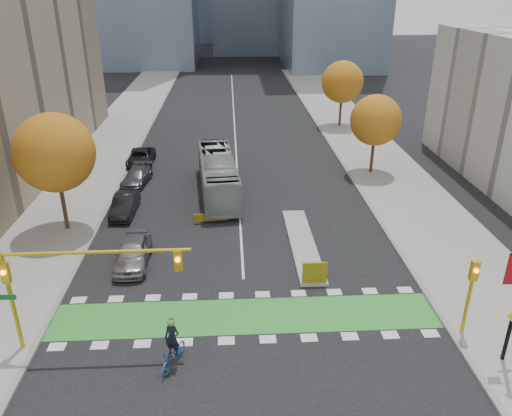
{
  "coord_description": "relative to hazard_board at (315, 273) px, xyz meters",
  "views": [
    {
      "loc": [
        -0.62,
        -19.62,
        15.7
      ],
      "look_at": [
        0.91,
        8.36,
        3.0
      ],
      "focal_mm": 35.0,
      "sensor_mm": 36.0,
      "label": 1
    }
  ],
  "objects": [
    {
      "name": "parked_car_b",
      "position": [
        -12.47,
        10.27,
        -0.07
      ],
      "size": [
        1.64,
        4.45,
        1.45
      ],
      "primitive_type": "imported",
      "rotation": [
        0.0,
        0.0,
        -0.02
      ],
      "color": "black",
      "rests_on": "ground"
    },
    {
      "name": "bike_crossing",
      "position": [
        -4.0,
        -2.7,
        -0.79
      ],
      "size": [
        20.0,
        3.0,
        0.01
      ],
      "primitive_type": "cube",
      "color": "green",
      "rests_on": "ground"
    },
    {
      "name": "median_island",
      "position": [
        0.0,
        4.8,
        -0.72
      ],
      "size": [
        1.6,
        10.0,
        0.16
      ],
      "primitive_type": "cube",
      "color": "gray",
      "rests_on": "ground"
    },
    {
      "name": "parked_car_c",
      "position": [
        -12.59,
        16.36,
        -0.14
      ],
      "size": [
        2.47,
        4.78,
        1.33
      ],
      "primitive_type": "imported",
      "rotation": [
        0.0,
        0.0,
        -0.14
      ],
      "color": "#4D4D52",
      "rests_on": "ground"
    },
    {
      "name": "sidewalk_east",
      "position": [
        9.5,
        15.8,
        -0.73
      ],
      "size": [
        7.0,
        120.0,
        0.15
      ],
      "primitive_type": "cube",
      "color": "gray",
      "rests_on": "ground"
    },
    {
      "name": "tree_east_far",
      "position": [
        8.5,
        33.8,
        4.44
      ],
      "size": [
        4.8,
        4.8,
        7.65
      ],
      "color": "#332114",
      "rests_on": "ground"
    },
    {
      "name": "centre_line",
      "position": [
        -4.0,
        35.8,
        -0.8
      ],
      "size": [
        0.15,
        70.0,
        0.01
      ],
      "primitive_type": "cube",
      "color": "silver",
      "rests_on": "ground"
    },
    {
      "name": "hazard_board",
      "position": [
        0.0,
        0.0,
        0.0
      ],
      "size": [
        1.4,
        0.12,
        1.3
      ],
      "primitive_type": "cube",
      "color": "yellow",
      "rests_on": "median_island"
    },
    {
      "name": "curb_east",
      "position": [
        6.0,
        15.8,
        -0.73
      ],
      "size": [
        0.3,
        120.0,
        0.16
      ],
      "primitive_type": "cube",
      "color": "gray",
      "rests_on": "ground"
    },
    {
      "name": "tree_east_near",
      "position": [
        8.0,
        17.8,
        4.06
      ],
      "size": [
        4.4,
        4.4,
        7.08
      ],
      "color": "#332114",
      "rests_on": "ground"
    },
    {
      "name": "sidewalk_west",
      "position": [
        -17.5,
        15.8,
        -0.73
      ],
      "size": [
        7.0,
        120.0,
        0.15
      ],
      "primitive_type": "cube",
      "color": "gray",
      "rests_on": "ground"
    },
    {
      "name": "parked_car_a",
      "position": [
        -10.63,
        2.91,
        0.02
      ],
      "size": [
        2.0,
        4.83,
        1.63
      ],
      "primitive_type": "imported",
      "rotation": [
        0.0,
        0.0,
        0.02
      ],
      "color": "gray",
      "rests_on": "ground"
    },
    {
      "name": "parked_car_d",
      "position": [
        -13.0,
        21.36,
        -0.11
      ],
      "size": [
        2.39,
        5.04,
        1.39
      ],
      "primitive_type": "imported",
      "rotation": [
        0.0,
        0.0,
        0.02
      ],
      "color": "black",
      "rests_on": "ground"
    },
    {
      "name": "traffic_signal_east",
      "position": [
        6.5,
        -4.71,
        1.93
      ],
      "size": [
        0.35,
        0.43,
        4.1
      ],
      "color": "#BF9914",
      "rests_on": "ground"
    },
    {
      "name": "cyclist",
      "position": [
        -7.33,
        -6.13,
        0.02
      ],
      "size": [
        1.48,
        2.26,
        2.47
      ],
      "rotation": [
        0.0,
        0.0,
        -0.38
      ],
      "color": "#21559A",
      "rests_on": "ground"
    },
    {
      "name": "tree_west",
      "position": [
        -16.0,
        7.8,
        4.82
      ],
      "size": [
        5.2,
        5.2,
        8.22
      ],
      "color": "#332114",
      "rests_on": "ground"
    },
    {
      "name": "curb_west",
      "position": [
        -14.0,
        15.8,
        -0.73
      ],
      "size": [
        0.3,
        120.0,
        0.16
      ],
      "primitive_type": "cube",
      "color": "gray",
      "rests_on": "ground"
    },
    {
      "name": "ground",
      "position": [
        -4.0,
        -4.2,
        -0.8
      ],
      "size": [
        300.0,
        300.0,
        0.0
      ],
      "primitive_type": "plane",
      "color": "black",
      "rests_on": "ground"
    },
    {
      "name": "bike_lane_paint",
      "position": [
        3.5,
        25.8,
        -0.8
      ],
      "size": [
        2.5,
        50.0,
        0.01
      ],
      "primitive_type": "cube",
      "color": "black",
      "rests_on": "ground"
    },
    {
      "name": "traffic_signal_west",
      "position": [
        -11.93,
        -4.71,
        3.23
      ],
      "size": [
        8.53,
        0.56,
        5.2
      ],
      "color": "#BF9914",
      "rests_on": "ground"
    },
    {
      "name": "bus",
      "position": [
        -5.62,
        13.92,
        0.81
      ],
      "size": [
        3.71,
        11.75,
        3.22
      ],
      "primitive_type": "imported",
      "rotation": [
        0.0,
        0.0,
        0.09
      ],
      "color": "#959B9C",
      "rests_on": "ground"
    }
  ]
}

